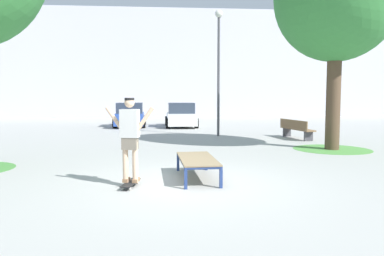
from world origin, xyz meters
TOP-DOWN VIEW (x-y plane):
  - ground_plane at (0.00, 0.00)m, footprint 120.00×120.00m
  - building_facade at (2.13, 28.77)m, footprint 42.74×4.00m
  - skate_box at (0.32, 0.45)m, footprint 0.84×1.93m
  - skateboard at (-1.08, -0.21)m, footprint 0.36×0.82m
  - skater at (-1.08, -0.21)m, footprint 0.99×0.34m
  - grass_patch_near_right at (5.41, 4.70)m, footprint 2.63×2.63m
  - car_blue at (-2.53, 15.63)m, footprint 2.04×4.26m
  - car_white at (0.65, 15.27)m, footprint 1.96×4.22m
  - park_bench at (5.38, 8.09)m, footprint 0.76×2.44m
  - light_post at (2.15, 9.54)m, footprint 0.36×0.36m

SIDE VIEW (x-z plane):
  - ground_plane at x=0.00m, z-range 0.00..0.00m
  - grass_patch_near_right at x=5.41m, z-range 0.00..0.01m
  - skateboard at x=-1.08m, z-range 0.03..0.12m
  - skate_box at x=0.32m, z-range 0.18..0.64m
  - park_bench at x=5.38m, z-range 0.03..0.86m
  - car_blue at x=-2.53m, z-range -0.06..1.44m
  - car_white at x=0.65m, z-range -0.06..1.44m
  - skater at x=-1.08m, z-range 0.22..1.92m
  - light_post at x=2.15m, z-range 0.91..6.74m
  - building_facade at x=2.13m, z-range 0.00..10.09m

